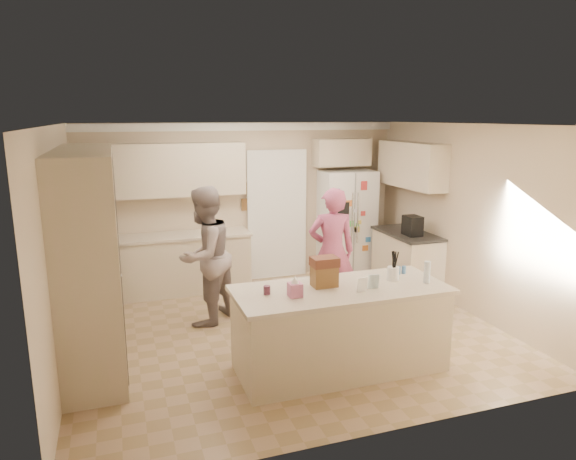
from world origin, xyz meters
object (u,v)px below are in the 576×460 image
object	(u,v)px
utensil_crock	(393,273)
teen_boy	(205,256)
coffee_maker	(412,226)
tissue_box	(295,290)
teen_girl	(332,252)
dollhouse_body	(324,276)
island_base	(340,330)
refrigerator	(345,223)

from	to	relation	value
utensil_crock	teen_boy	bearing A→B (deg)	136.47
coffee_maker	tissue_box	size ratio (longest dim) A/B	2.14
utensil_crock	teen_girl	bearing A→B (deg)	93.45
teen_boy	teen_girl	xyz separation A→B (m)	(1.71, -0.22, -0.03)
tissue_box	teen_boy	world-z (taller)	teen_boy
utensil_crock	dollhouse_body	bearing A→B (deg)	176.42
coffee_maker	teen_girl	size ratio (longest dim) A/B	0.17
coffee_maker	teen_boy	distance (m)	3.20
island_base	dollhouse_body	world-z (taller)	dollhouse_body
teen_boy	utensil_crock	bearing A→B (deg)	93.05
island_base	dollhouse_body	distance (m)	0.62
tissue_box	teen_boy	bearing A→B (deg)	107.78
dollhouse_body	teen_girl	xyz separation A→B (m)	(0.71, 1.43, -0.15)
coffee_maker	island_base	size ratio (longest dim) A/B	0.14
teen_boy	coffee_maker	bearing A→B (deg)	139.18
teen_girl	dollhouse_body	bearing A→B (deg)	74.89
utensil_crock	teen_girl	world-z (taller)	teen_girl
refrigerator	coffee_maker	world-z (taller)	refrigerator
island_base	teen_boy	world-z (taller)	teen_boy
teen_girl	refrigerator	bearing A→B (deg)	-109.18
island_base	dollhouse_body	xyz separation A→B (m)	(-0.15, 0.10, 0.60)
utensil_crock	tissue_box	bearing A→B (deg)	-172.87
refrigerator	island_base	world-z (taller)	refrigerator
utensil_crock	tissue_box	distance (m)	1.21
tissue_box	teen_girl	bearing A→B (deg)	55.81
refrigerator	teen_boy	distance (m)	3.02
coffee_maker	island_base	distance (m)	2.87
tissue_box	utensil_crock	bearing A→B (deg)	7.13
refrigerator	teen_girl	size ratio (longest dim) A/B	1.02
coffee_maker	island_base	bearing A→B (deg)	-137.17
refrigerator	teen_boy	xyz separation A→B (m)	(-2.67, -1.42, 0.01)
tissue_box	dollhouse_body	world-z (taller)	dollhouse_body
dollhouse_body	teen_boy	bearing A→B (deg)	121.01
coffee_maker	teen_girl	distance (m)	1.54
utensil_crock	refrigerator	bearing A→B (deg)	74.39
tissue_box	dollhouse_body	distance (m)	0.45
refrigerator	island_base	distance (m)	3.55
refrigerator	teen_girl	world-z (taller)	refrigerator
refrigerator	coffee_maker	xyz separation A→B (m)	(0.53, -1.27, 0.17)
coffee_maker	teen_girl	bearing A→B (deg)	-166.23
utensil_crock	tissue_box	size ratio (longest dim) A/B	1.07
island_base	teen_boy	xyz separation A→B (m)	(-1.15, 1.76, 0.47)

